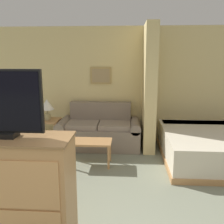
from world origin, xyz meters
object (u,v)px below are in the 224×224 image
(table_lamp, at_px, (47,106))
(coffee_table, at_px, (90,144))
(couch, at_px, (99,131))
(tv_dresser, at_px, (10,193))
(bed, at_px, (211,146))
(tv, at_px, (1,104))

(table_lamp, bearing_deg, coffee_table, -41.09)
(couch, relative_size, table_lamp, 3.91)
(tv_dresser, bearing_deg, couch, 79.52)
(couch, distance_m, bed, 2.30)
(couch, relative_size, tv_dresser, 1.38)
(couch, xyz_separation_m, tv_dresser, (-0.56, -3.02, 0.25))
(tv, bearing_deg, table_lamp, 100.79)
(bed, bearing_deg, coffee_table, -171.05)
(couch, xyz_separation_m, coffee_table, (-0.06, -0.98, 0.06))
(couch, distance_m, table_lamp, 1.26)
(tv_dresser, bearing_deg, coffee_table, 76.22)
(coffee_table, relative_size, table_lamp, 1.73)
(bed, bearing_deg, table_lamp, 170.28)
(table_lamp, relative_size, bed, 0.23)
(couch, relative_size, bed, 0.88)
(couch, bearing_deg, tv_dresser, -100.48)
(coffee_table, bearing_deg, tv, -103.78)
(tv_dresser, bearing_deg, bed, 40.86)
(tv_dresser, distance_m, bed, 3.67)
(tv, bearing_deg, coffee_table, 76.22)
(table_lamp, xyz_separation_m, bed, (3.33, -0.57, -0.63))
(table_lamp, relative_size, tv_dresser, 0.35)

